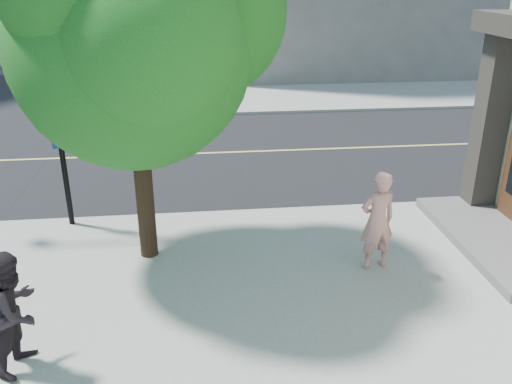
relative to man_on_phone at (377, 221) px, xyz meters
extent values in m
plane|color=black|center=(-6.55, 2.78, -1.05)|extent=(140.00, 140.00, 0.00)
cube|color=black|center=(-6.55, 7.28, -1.04)|extent=(140.00, 9.00, 0.01)
cube|color=#9C9D93|center=(6.95, 24.28, -0.99)|extent=(29.00, 25.00, 0.12)
cube|color=slate|center=(2.65, 0.58, -0.84)|extent=(1.60, 4.00, 0.18)
cube|color=#35302B|center=(3.15, 2.28, 1.17)|extent=(0.55, 0.55, 4.20)
imported|color=#DE9287|center=(0.00, 0.00, 0.00)|extent=(0.75, 0.57, 1.86)
imported|color=black|center=(-5.63, -2.02, -0.06)|extent=(0.84, 0.98, 1.74)
cylinder|color=black|center=(-4.13, 0.93, 0.72)|extent=(0.33, 0.33, 3.30)
sphere|color=#206F1F|center=(-4.13, 0.93, 2.93)|extent=(4.04, 4.04, 4.04)
sphere|color=#206F1F|center=(-3.03, 1.48, 3.48)|extent=(3.12, 3.12, 3.12)
sphere|color=#206F1F|center=(-3.76, -0.08, 3.20)|extent=(2.75, 2.75, 2.75)
cylinder|color=black|center=(-5.88, 2.48, 1.03)|extent=(0.11, 0.11, 3.92)
cube|color=white|center=(-5.83, 2.46, 1.50)|extent=(0.51, 0.04, 0.19)
cube|color=navy|center=(-5.83, 2.46, 1.03)|extent=(0.42, 0.04, 0.51)
imported|color=black|center=(-5.88, 2.48, 2.25)|extent=(0.15, 0.19, 0.93)
camera|label=1|loc=(-3.12, -8.36, 4.15)|focal=37.84mm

